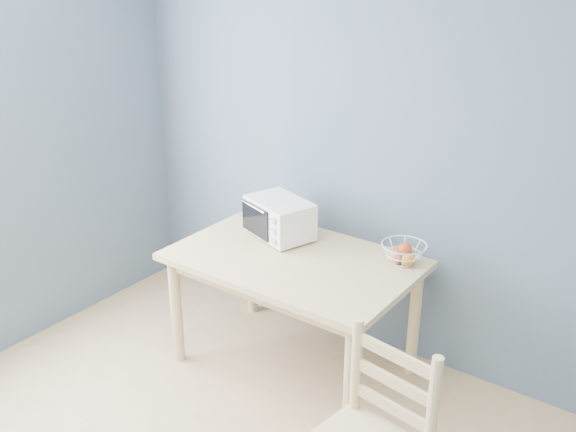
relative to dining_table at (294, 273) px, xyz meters
The scene contains 4 objects.
room 1.86m from the dining_table, 77.10° to the right, with size 4.01×4.51×2.61m.
dining_table is the anchor object (origin of this frame).
toaster_oven 0.39m from the dining_table, 143.65° to the left, with size 0.48×0.40×0.24m.
fruit_basket 0.65m from the dining_table, 28.68° to the left, with size 0.34×0.34×0.13m.
Camera 1 is at (1.55, -1.03, 2.40)m, focal length 40.00 mm.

